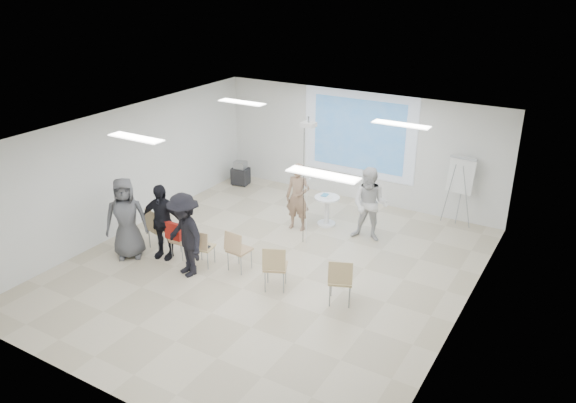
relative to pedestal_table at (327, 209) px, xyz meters
The scene contains 30 objects.
floor 2.61m from the pedestal_table, 91.61° to the right, with size 8.00×9.00×0.10m, color beige.
ceiling 3.67m from the pedestal_table, 91.61° to the right, with size 8.00×9.00×0.10m, color white.
wall_back 2.26m from the pedestal_table, 92.07° to the left, with size 8.00×0.10×3.00m, color silver.
wall_left 4.97m from the pedestal_table, 148.13° to the right, with size 0.10×9.00×3.00m, color silver.
wall_right 4.85m from the pedestal_table, 32.79° to the right, with size 0.10×9.00×3.00m, color silver.
projection_halo 2.39m from the pedestal_table, 92.14° to the left, with size 3.20×0.01×2.30m, color silver.
projection_image 2.38m from the pedestal_table, 92.16° to the left, with size 2.60×0.01×1.90m, color #3574B4.
pedestal_table is the anchor object (origin of this frame).
player_left 0.91m from the pedestal_table, 132.46° to the right, with size 0.69×0.47×1.89m, color #93725A.
player_right 1.35m from the pedestal_table, ahead, with size 0.95×0.76×1.97m, color silver.
controller_left 0.93m from the pedestal_table, 137.04° to the right, with size 0.04×0.13×0.04m, color silver.
controller_right 1.37m from the pedestal_table, ahead, with size 0.04×0.12×0.04m, color silver.
chair_far_left 4.14m from the pedestal_table, 130.96° to the right, with size 0.57×0.59×0.98m.
chair_left_mid 3.78m from the pedestal_table, 122.09° to the right, with size 0.38×0.41×0.80m.
chair_left_inner 3.50m from the pedestal_table, 112.24° to the right, with size 0.47×0.49×0.85m.
chair_center 3.08m from the pedestal_table, 100.66° to the right, with size 0.47×0.50×0.93m.
chair_right_inner 3.31m from the pedestal_table, 80.97° to the right, with size 0.62×0.63×0.97m.
chair_right_far 3.59m from the pedestal_table, 58.93° to the right, with size 0.60×0.62×0.97m.
red_jacket 3.92m from the pedestal_table, 120.93° to the right, with size 0.41×0.09×0.39m, color #AF1E15.
laptop 3.42m from the pedestal_table, 113.03° to the right, with size 0.31×0.23×0.02m, color black.
audience_left 4.10m from the pedestal_table, 125.25° to the right, with size 1.14×0.68×1.96m, color black.
audience_mid 3.96m from the pedestal_table, 111.03° to the right, with size 1.33×0.72×2.05m, color black.
audience_outer 4.81m from the pedestal_table, 129.24° to the right, with size 1.01×0.66×2.06m, color #525357.
flipchart_easel 3.35m from the pedestal_table, 30.98° to the left, with size 0.76×0.58×1.76m.
av_cart 3.67m from the pedestal_table, 160.76° to the left, with size 0.53×0.45×0.72m.
ceiling_projector 2.50m from the pedestal_table, 88.55° to the right, with size 0.30×0.25×3.00m.
fluor_panel_nw 3.33m from the pedestal_table, 164.82° to the right, with size 1.20×0.30×0.02m, color white.
fluor_panel_ne 3.24m from the pedestal_table, 16.26° to the right, with size 1.20×0.30×0.02m, color white.
fluor_panel_sw 5.22m from the pedestal_table, 117.02° to the right, with size 1.20×0.30×0.02m, color white.
fluor_panel_se 5.16m from the pedestal_table, 64.61° to the right, with size 1.20×0.30×0.02m, color white.
Camera 1 is at (5.74, -8.88, 5.98)m, focal length 35.00 mm.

